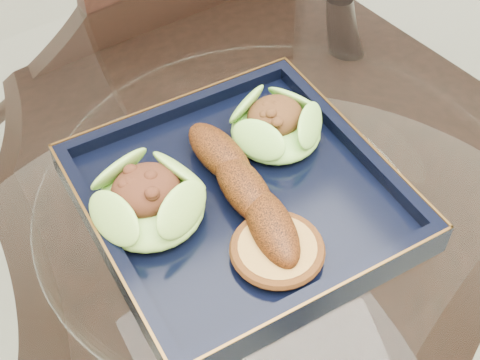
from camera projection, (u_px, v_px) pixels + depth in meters
dining_table at (274, 322)px, 0.74m from camera, size 1.13×1.13×0.77m
dining_chair at (245, 148)px, 1.06m from camera, size 0.40×0.40×0.88m
navy_plate at (240, 201)px, 0.63m from camera, size 0.28×0.28×0.02m
lettuce_wrap_left at (149, 202)px, 0.59m from camera, size 0.11×0.11×0.04m
lettuce_wrap_right at (276, 127)px, 0.65m from camera, size 0.10×0.10×0.03m
roasted_plantain at (244, 188)px, 0.60m from camera, size 0.05×0.18×0.03m
crumb_patty at (277, 251)px, 0.57m from camera, size 0.09×0.09×0.01m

